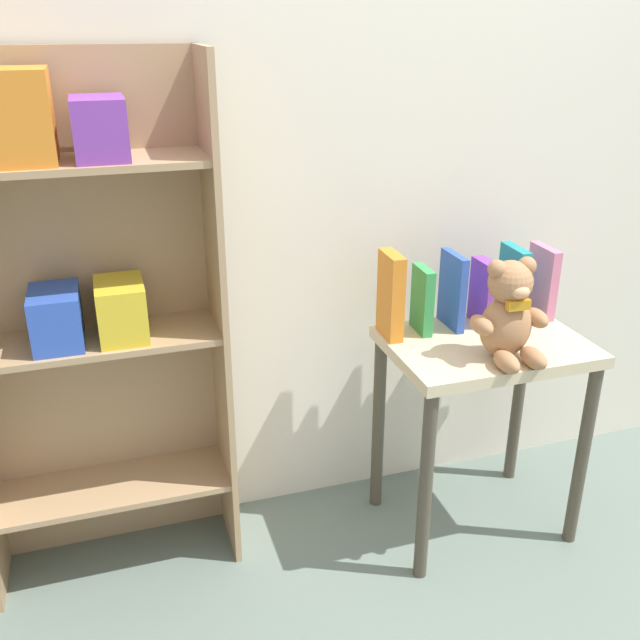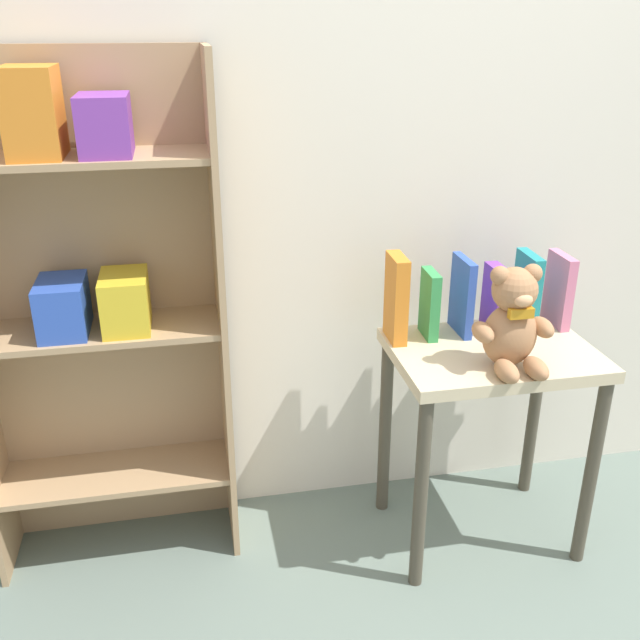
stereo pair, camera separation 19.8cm
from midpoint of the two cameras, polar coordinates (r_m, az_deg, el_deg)
wall_back at (r=2.25m, az=12.20°, el=15.05°), size 4.80×0.06×2.50m
bookshelf_side at (r=2.04m, az=-14.98°, el=1.97°), size 0.70×0.26×1.48m
display_table at (r=2.20m, az=15.94°, el=-5.10°), size 0.58×0.42×0.66m
teddy_bear at (r=2.01m, az=17.93°, el=-0.22°), size 0.22×0.20×0.29m
book_standing_orange at (r=2.10m, az=8.82°, el=1.67°), size 0.05×0.13×0.26m
book_standing_green at (r=2.15m, az=11.38°, el=1.20°), size 0.03×0.11×0.20m
book_standing_blue at (r=2.19m, az=13.86°, el=1.85°), size 0.03×0.14×0.23m
book_standing_purple at (r=2.24m, az=16.35°, el=1.57°), size 0.04×0.12×0.20m
book_standing_teal at (r=2.29m, az=18.62°, el=2.19°), size 0.04×0.14×0.23m
book_standing_pink at (r=2.34m, az=20.90°, el=2.21°), size 0.03×0.14×0.23m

